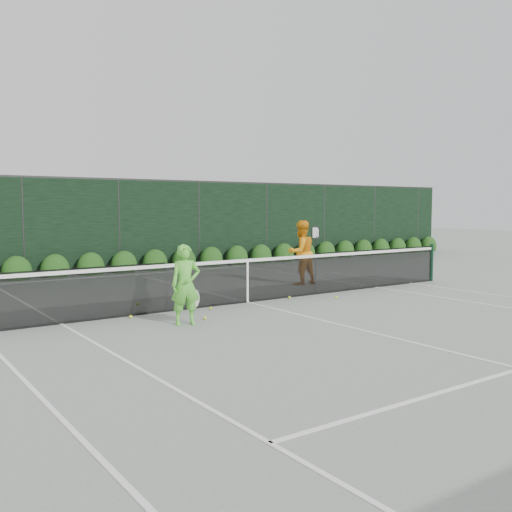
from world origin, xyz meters
TOP-DOWN VIEW (x-y plane):
  - ground at (0.00, 0.00)m, footprint 80.00×80.00m
  - tennis_net at (-0.02, 0.00)m, footprint 12.90×0.10m
  - player_woman at (-2.26, -1.33)m, footprint 0.66×0.48m
  - player_man at (2.89, 1.62)m, footprint 0.93×0.68m
  - court_lines at (0.00, 0.00)m, footprint 11.03×23.83m
  - windscreen_fence at (0.00, -2.71)m, footprint 32.00×21.07m
  - hedge_row at (-0.00, 7.15)m, footprint 31.66×0.65m
  - tennis_balls at (-0.81, -0.26)m, footprint 4.93×2.27m

SIDE VIEW (x-z plane):
  - ground at x=0.00m, z-range 0.00..0.00m
  - court_lines at x=0.00m, z-range 0.00..0.01m
  - tennis_balls at x=-0.81m, z-range 0.00..0.07m
  - hedge_row at x=0.00m, z-range -0.23..0.70m
  - tennis_net at x=-0.02m, z-range 0.00..1.07m
  - player_woman at x=-2.26m, z-range 0.00..1.46m
  - player_man at x=2.89m, z-range 0.00..1.76m
  - windscreen_fence at x=0.00m, z-range -0.02..3.04m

